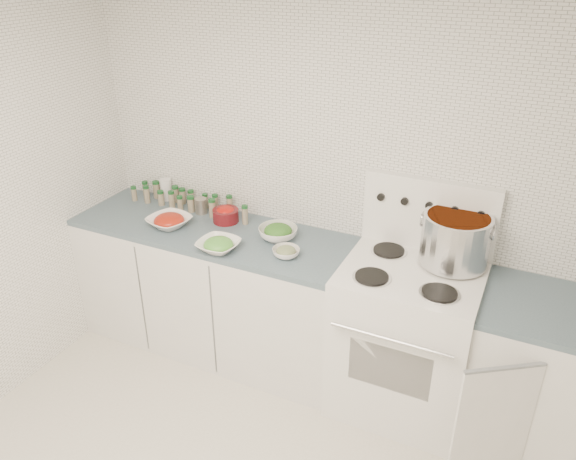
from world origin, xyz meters
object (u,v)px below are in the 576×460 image
object	(u,v)px
stove	(405,334)
bowl_snowpea	(218,245)
stock_pot	(456,238)
bowl_tomato	(169,221)

from	to	relation	value
stove	bowl_snowpea	xyz separation A→B (m)	(-1.11, -0.21, 0.44)
stock_pot	bowl_snowpea	distance (m)	1.35
stove	bowl_snowpea	world-z (taller)	stove
stock_pot	bowl_snowpea	size ratio (longest dim) A/B	1.54
stove	bowl_tomato	distance (m)	1.63
bowl_tomato	bowl_snowpea	distance (m)	0.47
stock_pot	bowl_snowpea	xyz separation A→B (m)	(-1.29, -0.37, -0.16)
stove	bowl_snowpea	distance (m)	1.22
bowl_snowpea	stock_pot	bearing A→B (deg)	16.09
stove	bowl_snowpea	size ratio (longest dim) A/B	5.36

